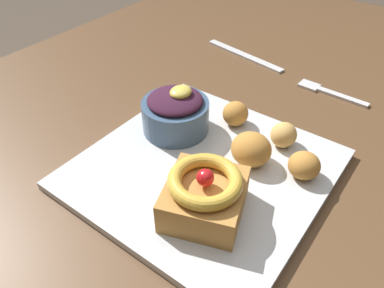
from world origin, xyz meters
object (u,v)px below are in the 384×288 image
at_px(front_plate, 204,169).
at_px(fritter_front, 304,165).
at_px(fritter_extra, 235,114).
at_px(fork, 327,92).
at_px(knife, 244,55).
at_px(cake_slice, 205,194).
at_px(berry_ramekin, 176,112).
at_px(fritter_middle, 251,149).
at_px(fritter_back, 284,135).

xyz_separation_m(front_plate, fritter_front, (0.06, -0.11, 0.02)).
relative_size(fritter_extra, fork, 0.32).
bearing_deg(knife, front_plate, 121.36).
xyz_separation_m(cake_slice, fritter_extra, (0.17, 0.06, -0.01)).
bearing_deg(front_plate, berry_ramekin, 62.67).
bearing_deg(knife, fritter_extra, 126.59).
xyz_separation_m(fritter_middle, fritter_back, (0.06, -0.02, -0.00)).
xyz_separation_m(fork, knife, (0.04, 0.19, -0.00)).
relative_size(front_plate, fork, 2.44).
bearing_deg(fritter_back, fork, 1.27).
relative_size(front_plate, knife, 1.62).
distance_m(fritter_middle, fritter_back, 0.06).
xyz_separation_m(berry_ramekin, fritter_front, (0.02, -0.19, -0.01)).
bearing_deg(knife, berry_ramekin, 109.66).
distance_m(front_plate, berry_ramekin, 0.10).
bearing_deg(berry_ramekin, fritter_front, -84.34).
distance_m(front_plate, fritter_back, 0.12).
height_order(cake_slice, fritter_extra, cake_slice).
bearing_deg(front_plate, knife, 21.56).
height_order(fritter_middle, fritter_back, fritter_middle).
bearing_deg(front_plate, cake_slice, -144.68).
bearing_deg(fritter_middle, cake_slice, -179.99).
xyz_separation_m(fritter_middle, fritter_extra, (0.06, 0.06, -0.00)).
xyz_separation_m(berry_ramekin, fritter_extra, (0.06, -0.06, -0.01)).
height_order(cake_slice, berry_ramekin, berry_ramekin).
height_order(front_plate, fritter_front, fritter_front).
relative_size(fritter_back, fork, 0.31).
bearing_deg(berry_ramekin, front_plate, -117.33).
bearing_deg(fritter_extra, berry_ramekin, 135.08).
distance_m(front_plate, fork, 0.30).
bearing_deg(cake_slice, fritter_extra, 20.10).
height_order(fritter_back, fork, fritter_back).
xyz_separation_m(front_plate, knife, (0.33, 0.13, -0.00)).
height_order(front_plate, cake_slice, cake_slice).
relative_size(cake_slice, fritter_middle, 2.14).
relative_size(front_plate, berry_ramekin, 3.12).
relative_size(front_plate, cake_slice, 2.63).
xyz_separation_m(front_plate, cake_slice, (-0.06, -0.05, 0.03)).
bearing_deg(fritter_back, knife, 40.38).
bearing_deg(fork, front_plate, 80.64).
distance_m(berry_ramekin, fritter_front, 0.20).
xyz_separation_m(berry_ramekin, knife, (0.29, 0.05, -0.04)).
relative_size(fritter_front, knife, 0.22).
xyz_separation_m(fritter_front, knife, (0.27, 0.24, -0.03)).
distance_m(front_plate, fritter_extra, 0.11).
bearing_deg(fritter_middle, fritter_extra, 44.79).
bearing_deg(berry_ramekin, fritter_back, -67.14).
bearing_deg(cake_slice, knife, 24.01).
relative_size(cake_slice, fritter_front, 2.84).
height_order(berry_ramekin, fritter_back, berry_ramekin).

